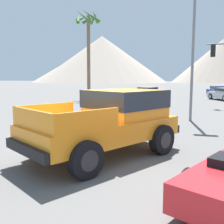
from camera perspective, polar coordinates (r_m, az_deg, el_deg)
name	(u,v)px	position (r m, az deg, el deg)	size (l,w,h in m)	color
ground_plane	(94,160)	(7.37, -3.90, -10.40)	(320.00, 320.00, 0.00)	#5B5956
orange_pickup_truck	(112,118)	(7.75, 0.06, -1.25)	(4.24, 5.13, 1.89)	orange
parked_car_tan	(148,92)	(29.63, 7.84, 4.27)	(3.17, 4.77, 1.22)	tan
parked_car_blue	(219,91)	(36.17, 22.21, 4.33)	(2.78, 4.70, 1.20)	#334C9E
street_lamp_post	(194,33)	(14.51, 17.35, 16.14)	(0.90, 0.24, 7.51)	slate
palm_tree_short	(88,34)	(28.64, -5.28, 16.48)	(2.91, 2.74, 9.11)	brown
distant_mountain_range	(124,62)	(131.66, 2.69, 10.91)	(117.58, 69.44, 22.00)	gray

